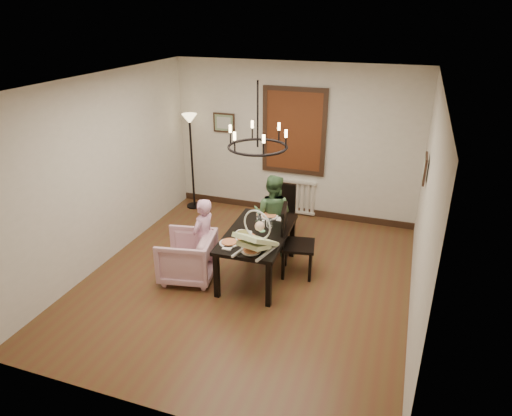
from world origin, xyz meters
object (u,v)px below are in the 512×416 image
Objects in this scene: chair_right at (298,241)px; floor_lamp at (192,163)px; dining_table at (257,237)px; seated_man at (272,221)px; baby_bouncer at (256,238)px; armchair at (187,257)px; elderly_woman at (204,245)px; chair_far at (280,213)px; drinking_glass at (259,221)px.

floor_lamp is at bearing 45.15° from chair_right.
dining_table is 1.43× the size of chair_right.
seated_man is 1.36m from baby_bouncer.
elderly_woman reaches higher than armchair.
baby_bouncer is at bearing -49.36° from floor_lamp.
dining_table is at bearing -87.93° from chair_far.
drinking_glass is (-0.59, -0.03, 0.25)m from chair_right.
baby_bouncer is at bearing -83.04° from chair_far.
elderly_woman is 0.86m from drinking_glass.
dining_table is 0.85× the size of floor_lamp.
floor_lamp is at bearing 137.58° from drinking_glass.
dining_table is 0.78m from elderly_woman.
baby_bouncer reaches higher than armchair.
floor_lamp is (-1.98, 1.22, 0.36)m from seated_man.
dining_table is at bearing 121.19° from baby_bouncer.
baby_bouncer is (0.89, -0.28, 0.40)m from elderly_woman.
chair_right is 0.92m from baby_bouncer.
armchair is 1.15m from drinking_glass.
floor_lamp is (-2.54, 1.76, 0.37)m from chair_right.
floor_lamp reaches higher than armchair.
elderly_woman is at bearing -163.22° from dining_table.
chair_right is at bearing 102.44° from armchair.
baby_bouncer is at bearing 72.46° from armchair.
seated_man is (-0.01, 0.76, -0.08)m from dining_table.
seated_man is at bearing 89.00° from dining_table.
dining_table is 1.24m from chair_far.
chair_right is (0.54, 0.22, -0.08)m from dining_table.
seated_man is 0.60× the size of floor_lamp.
chair_right is at bearing 2.56° from drinking_glass.
armchair is at bearing -39.90° from elderly_woman.
chair_far is 0.47m from seated_man.
elderly_woman is (-0.73, -0.25, -0.12)m from dining_table.
chair_far is at bearing 140.32° from armchair.
seated_man reaches higher than elderly_woman.
elderly_woman reaches higher than drinking_glass.
dining_table is at bearing 120.98° from elderly_woman.
armchair is at bearing -158.59° from dining_table.
chair_far is 1.64m from elderly_woman.
armchair is at bearing -117.87° from chair_far.
floor_lamp is (-2.00, 1.98, 0.28)m from dining_table.
seated_man is 0.62m from drinking_glass.
seated_man is at bearing 131.35° from armchair.
drinking_glass is at bearing 101.16° from dining_table.
baby_bouncer reaches higher than dining_table.
baby_bouncer reaches higher than elderly_woman.
chair_right is at bearing 136.27° from seated_man.
dining_table is 0.77m from seated_man.
dining_table is 2.56× the size of baby_bouncer.
baby_bouncer is 3.85× the size of drinking_glass.
elderly_woman is at bearing 176.82° from baby_bouncer.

